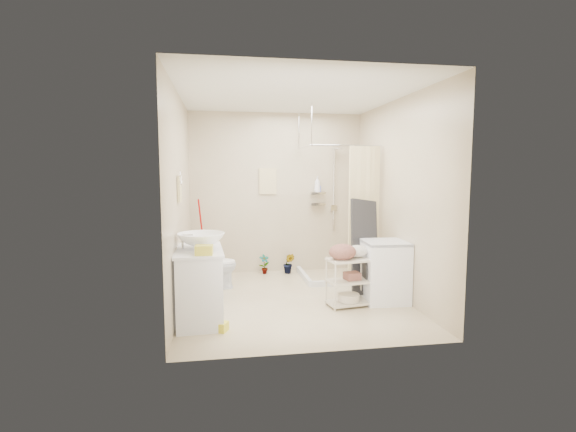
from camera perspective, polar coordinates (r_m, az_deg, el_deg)
The scene contains 23 objects.
floor at distance 5.51m, azimuth 0.74°, elevation -11.35°, with size 3.20×3.20×0.00m, color beige.
ceiling at distance 5.35m, azimuth 0.78°, elevation 16.30°, with size 2.80×3.20×0.04m, color silver.
wall_back at distance 6.85m, azimuth -1.54°, elevation 3.13°, with size 2.80×0.04×2.60m, color #C2B396.
wall_front at distance 3.71m, azimuth 4.99°, elevation 0.63°, with size 2.80×0.04×2.60m, color #C2B396.
wall_left at distance 5.22m, azimuth -14.58°, elevation 2.02°, with size 0.04×3.20×2.60m, color #C2B396.
wall_right at distance 5.68m, azimuth 14.82°, elevation 2.33°, with size 0.04×3.20×2.60m, color #C2B396.
vanity at distance 4.78m, azimuth -12.05°, elevation -9.20°, with size 0.51×0.92×0.81m, color silver.
sink at distance 4.67m, azimuth -11.80°, elevation -3.36°, with size 0.52×0.52×0.18m, color white.
counter_basket at distance 4.34m, azimuth -11.41°, elevation -4.58°, with size 0.18×0.14×0.10m, color gold.
floor_basket at distance 4.54m, azimuth -9.42°, elevation -14.46°, with size 0.25×0.19×0.13m, color yellow.
toilet at distance 6.03m, azimuth -10.27°, elevation -6.59°, with size 0.38×0.66×0.68m, color white.
mop at distance 6.73m, azimuth -11.97°, elevation -2.96°, with size 0.12×0.12×1.22m, color #A60804, non-canonical shape.
potted_plant_a at distance 6.81m, azimuth -3.26°, elevation -6.59°, with size 0.17×0.11×0.32m, color brown.
potted_plant_b at distance 6.82m, azimuth 0.12°, elevation -6.50°, with size 0.18×0.15×0.33m, color brown.
hanging_towel at distance 6.81m, azimuth -2.78°, elevation 4.79°, with size 0.28×0.03×0.42m, color beige.
towel_ring at distance 5.01m, azimuth -14.62°, elevation 3.81°, with size 0.04×0.22×0.34m, color #D4C487, non-canonical shape.
tp_holder at distance 5.33m, azimuth -13.93°, elevation -4.16°, with size 0.08×0.12×0.14m, color white, non-canonical shape.
shower at distance 6.50m, azimuth 6.56°, elevation 0.73°, with size 1.10×1.10×2.10m, color silver, non-canonical shape.
shampoo_bottle_a at distance 6.88m, azimuth 4.03°, elevation 4.36°, with size 0.10×0.10×0.26m, color white.
shampoo_bottle_b at distance 6.90m, azimuth 4.19°, elevation 3.93°, with size 0.07×0.07×0.15m, color #4E5BB4.
washing_machine at distance 5.50m, azimuth 13.06°, elevation -7.36°, with size 0.53×0.55×0.78m, color white.
laundry_rack at distance 5.23m, azimuth 8.31°, elevation -8.34°, with size 0.52×0.30×0.71m, color beige, non-canonical shape.
ironing_board at distance 5.62m, azimuth 10.41°, elevation -4.13°, with size 0.38×0.11×1.33m, color black, non-canonical shape.
Camera 1 is at (-0.90, -5.18, 1.65)m, focal length 26.00 mm.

